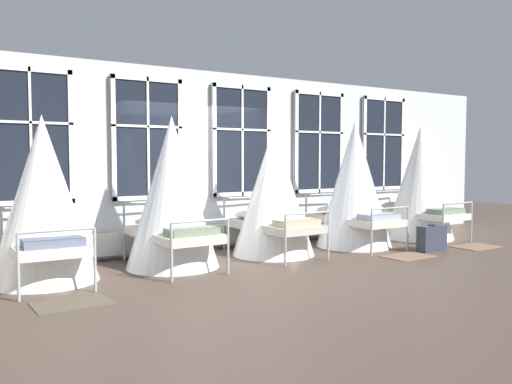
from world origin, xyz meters
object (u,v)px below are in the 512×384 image
at_px(cot_second, 43,201).
at_px(cot_fourth, 273,193).
at_px(cot_third, 172,194).
at_px(suitcase_dark, 432,238).
at_px(cot_sixth, 420,184).
at_px(cot_fifth, 354,186).

relative_size(cot_second, cot_fourth, 1.02).
xyz_separation_m(cot_third, suitcase_dark, (4.29, -1.13, -0.84)).
bearing_deg(cot_sixth, suitcase_dark, 137.71).
xyz_separation_m(cot_fourth, suitcase_dark, (2.49, -1.18, -0.80)).
distance_m(cot_second, cot_sixth, 7.06).
relative_size(cot_third, cot_fifth, 0.97).
relative_size(cot_sixth, suitcase_dark, 3.98).
bearing_deg(cot_sixth, cot_fifth, 89.97).
relative_size(cot_second, cot_sixth, 0.96).
xyz_separation_m(cot_fourth, cot_sixth, (3.48, -0.03, 0.07)).
distance_m(cot_fourth, cot_sixth, 3.48).
relative_size(cot_third, suitcase_dark, 3.91).
relative_size(cot_fourth, suitcase_dark, 3.74).
bearing_deg(suitcase_dark, cot_second, 168.65).
xyz_separation_m(cot_third, cot_fourth, (1.81, 0.05, -0.05)).
distance_m(cot_sixth, suitcase_dark, 1.75).
relative_size(cot_fourth, cot_sixth, 0.94).
bearing_deg(cot_second, cot_sixth, -88.55).
distance_m(cot_second, cot_fifth, 5.29).
distance_m(cot_third, cot_fourth, 1.81).
height_order(cot_third, cot_fourth, cot_third).
bearing_deg(cot_sixth, cot_fourth, 88.18).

